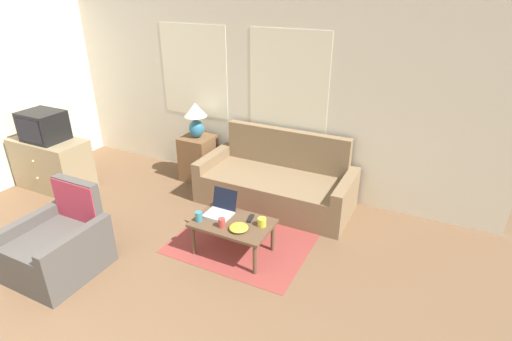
{
  "coord_description": "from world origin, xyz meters",
  "views": [
    {
      "loc": [
        2.57,
        -0.8,
        2.72
      ],
      "look_at": [
        0.72,
        2.92,
        0.75
      ],
      "focal_mm": 28.0,
      "sensor_mm": 36.0,
      "label": 1
    }
  ],
  "objects": [
    {
      "name": "armchair",
      "position": [
        -0.7,
        1.3,
        0.27
      ],
      "size": [
        0.76,
        0.83,
        0.9
      ],
      "color": "#514C47",
      "rests_on": "ground_plane"
    },
    {
      "name": "rug",
      "position": [
        0.74,
        2.92,
        0.0
      ],
      "size": [
        1.52,
        1.97,
        0.01
      ],
      "color": "brown",
      "rests_on": "ground_plane"
    },
    {
      "name": "cup_yellow",
      "position": [
        1.05,
        2.4,
        0.44
      ],
      "size": [
        0.09,
        0.09,
        0.09
      ],
      "color": "gold",
      "rests_on": "coffee_table"
    },
    {
      "name": "television",
      "position": [
        -2.34,
        2.54,
        0.94
      ],
      "size": [
        0.55,
        0.44,
        0.4
      ],
      "color": "black",
      "rests_on": "tv_dresser"
    },
    {
      "name": "wall_back",
      "position": [
        -0.0,
        4.04,
        1.31
      ],
      "size": [
        6.89,
        0.06,
        2.6
      ],
      "color": "silver",
      "rests_on": "ground_plane"
    },
    {
      "name": "couch",
      "position": [
        0.71,
        3.58,
        0.27
      ],
      "size": [
        2.03,
        0.9,
        0.94
      ],
      "color": "#846B4C",
      "rests_on": "ground_plane"
    },
    {
      "name": "coffee_table",
      "position": [
        0.74,
        2.33,
        0.34
      ],
      "size": [
        0.85,
        0.54,
        0.39
      ],
      "color": "brown",
      "rests_on": "ground_plane"
    },
    {
      "name": "cup_navy",
      "position": [
        0.4,
        2.19,
        0.45
      ],
      "size": [
        0.08,
        0.08,
        0.11
      ],
      "color": "teal",
      "rests_on": "coffee_table"
    },
    {
      "name": "cup_white",
      "position": [
        0.68,
        2.2,
        0.44
      ],
      "size": [
        0.07,
        0.07,
        0.1
      ],
      "color": "#B23D38",
      "rests_on": "coffee_table"
    },
    {
      "name": "tv_dresser",
      "position": [
        -2.34,
        2.55,
        0.37
      ],
      "size": [
        1.1,
        0.55,
        0.73
      ],
      "color": "#998460",
      "rests_on": "ground_plane"
    },
    {
      "name": "snack_bowl",
      "position": [
        0.87,
        2.23,
        0.42
      ],
      "size": [
        0.2,
        0.2,
        0.05
      ],
      "color": "gold",
      "rests_on": "coffee_table"
    },
    {
      "name": "side_table",
      "position": [
        -0.63,
        3.71,
        0.34
      ],
      "size": [
        0.44,
        0.44,
        0.67
      ],
      "color": "brown",
      "rests_on": "ground_plane"
    },
    {
      "name": "tv_remote",
      "position": [
        0.88,
        2.46,
        0.4
      ],
      "size": [
        0.07,
        0.16,
        0.02
      ],
      "color": "black",
      "rests_on": "coffee_table"
    },
    {
      "name": "laptop",
      "position": [
        0.53,
        2.43,
        0.45
      ],
      "size": [
        0.29,
        0.3,
        0.25
      ],
      "color": "#B7B7BC",
      "rests_on": "coffee_table"
    },
    {
      "name": "table_lamp",
      "position": [
        -0.63,
        3.71,
        0.98
      ],
      "size": [
        0.33,
        0.33,
        0.51
      ],
      "color": "teal",
      "rests_on": "side_table"
    }
  ]
}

